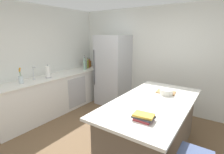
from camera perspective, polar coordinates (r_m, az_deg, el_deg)
The scene contains 18 objects.
ground_plane at distance 3.12m, azimuth 0.04°, elevation -23.87°, with size 7.20×7.20×0.00m, color brown.
wall_rear at distance 4.54m, azimuth 16.44°, elevation 5.63°, with size 6.00×0.10×2.60m, color silver.
wall_left at distance 4.39m, azimuth -27.37°, elevation 4.36°, with size 0.10×6.00×2.60m, color silver.
counter_run_left at distance 4.59m, azimuth -17.67°, elevation -5.11°, with size 0.66×3.08×0.93m.
kitchen_island at distance 2.97m, azimuth 12.98°, elevation -15.83°, with size 1.08×2.11×0.91m.
refrigerator at distance 4.76m, azimuth 0.34°, elevation 2.28°, with size 0.79×0.78×1.90m.
sink_faucet at distance 4.17m, azimuth -24.62°, elevation 1.29°, with size 0.15×0.05×0.30m.
flower_vase at distance 3.99m, azimuth -28.10°, elevation -0.43°, with size 0.09×0.09×0.33m.
paper_towel_roll at distance 4.25m, azimuth -20.54°, elevation 1.57°, with size 0.14×0.14×0.31m.
hot_sauce_bottle at distance 5.35m, azimuth -5.49°, elevation 4.36°, with size 0.05×0.05×0.24m.
whiskey_bottle at distance 5.38m, azimuth -7.35°, elevation 4.42°, with size 0.09×0.09×0.26m.
vinegar_bottle at distance 5.28m, azimuth -7.70°, elevation 4.38°, with size 0.05×0.05×0.28m.
olive_oil_bottle at distance 5.16m, azimuth -8.05°, elevation 4.30°, with size 0.05×0.05×0.31m.
soda_bottle at distance 5.13m, azimuth -9.19°, elevation 4.45°, with size 0.07×0.07×0.39m.
gin_bottle at distance 4.99m, azimuth -9.09°, elevation 4.08°, with size 0.08×0.08×0.36m.
cookbook_stack at distance 2.16m, azimuth 10.46°, elevation -12.96°, with size 0.26×0.18×0.08m.
mixing_bowl at distance 3.10m, azimuth 17.65°, elevation -4.81°, with size 0.22×0.22×0.09m.
cutting_board at distance 3.21m, azimuth 17.48°, elevation -4.84°, with size 0.34×0.24×0.02m.
Camera 1 is at (1.40, -2.03, 1.92)m, focal length 27.46 mm.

